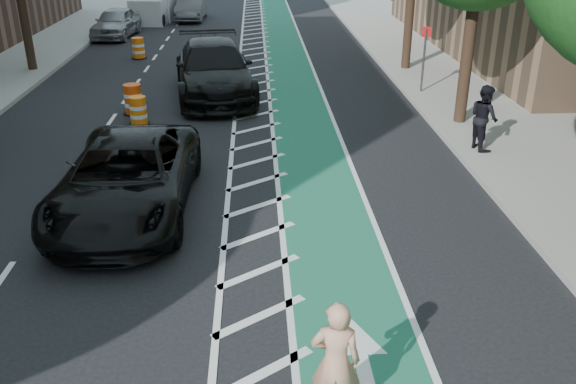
{
  "coord_description": "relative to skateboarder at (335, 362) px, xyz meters",
  "views": [
    {
      "loc": [
        1.52,
        -9.72,
        6.04
      ],
      "look_at": [
        2.1,
        1.15,
        1.1
      ],
      "focal_mm": 38.0,
      "sensor_mm": 36.0,
      "label": 1
    }
  ],
  "objects": [
    {
      "name": "buffer_strip",
      "position": [
        -0.93,
        13.74,
        -0.98
      ],
      "size": [
        1.4,
        90.0,
        0.01
      ],
      "primitive_type": "cube",
      "color": "silver",
      "rests_on": "ground"
    },
    {
      "name": "barrel_b",
      "position": [
        -5.0,
        13.94,
        -0.52
      ],
      "size": [
        0.73,
        0.73,
        1.0
      ],
      "color": "#E3460B",
      "rests_on": "ground"
    },
    {
      "name": "skateboarder",
      "position": [
        0.0,
        0.0,
        0.0
      ],
      "size": [
        0.68,
        0.49,
        1.74
      ],
      "primitive_type": "imported",
      "rotation": [
        0.0,
        0.0,
        3.02
      ],
      "color": "tan",
      "rests_on": "skateboard"
    },
    {
      "name": "curb_right",
      "position": [
        4.62,
        13.74,
        -0.91
      ],
      "size": [
        0.12,
        90.0,
        0.16
      ],
      "primitive_type": "cube",
      "color": "gray",
      "rests_on": "ground"
    },
    {
      "name": "suv_near",
      "position": [
        -3.78,
        6.47,
        -0.17
      ],
      "size": [
        2.83,
        5.96,
        1.64
      ],
      "primitive_type": "imported",
      "rotation": [
        0.0,
        0.0,
        -0.02
      ],
      "color": "black",
      "rests_on": "ground"
    },
    {
      "name": "car_grey",
      "position": [
        -4.92,
        34.33,
        -0.23
      ],
      "size": [
        1.74,
        4.65,
        1.52
      ],
      "primitive_type": "imported",
      "rotation": [
        0.0,
        0.0,
        -0.03
      ],
      "color": "#57575C",
      "rests_on": "ground"
    },
    {
      "name": "sidewalk_right",
      "position": [
        7.07,
        13.74,
        -0.91
      ],
      "size": [
        5.0,
        90.0,
        0.15
      ],
      "primitive_type": "cube",
      "color": "gray",
      "rests_on": "ground"
    },
    {
      "name": "ground",
      "position": [
        -2.43,
        3.74,
        -0.99
      ],
      "size": [
        120.0,
        120.0,
        0.0
      ],
      "primitive_type": "plane",
      "color": "black",
      "rests_on": "ground"
    },
    {
      "name": "bike_lane",
      "position": [
        0.57,
        13.74,
        -0.98
      ],
      "size": [
        2.0,
        90.0,
        0.01
      ],
      "primitive_type": "cube",
      "color": "#1A5E4C",
      "rests_on": "ground"
    },
    {
      "name": "car_silver",
      "position": [
        -8.43,
        28.35,
        -0.2
      ],
      "size": [
        2.28,
        4.76,
        1.57
      ],
      "primitive_type": "imported",
      "rotation": [
        0.0,
        0.0,
        -0.09
      ],
      "color": "#95969A",
      "rests_on": "ground"
    },
    {
      "name": "sign_post",
      "position": [
        5.17,
        15.74,
        0.36
      ],
      "size": [
        0.35,
        0.08,
        2.47
      ],
      "color": "#4C4C4C",
      "rests_on": "ground"
    },
    {
      "name": "suv_far",
      "position": [
        -2.43,
        16.12,
        -0.03
      ],
      "size": [
        3.49,
        6.89,
        1.92
      ],
      "primitive_type": "imported",
      "rotation": [
        0.0,
        0.0,
        0.13
      ],
      "color": "black",
      "rests_on": "ground"
    },
    {
      "name": "pedestrian",
      "position": [
        5.27,
        9.64,
        0.06
      ],
      "size": [
        0.84,
        0.99,
        1.79
      ],
      "primitive_type": "imported",
      "rotation": [
        0.0,
        0.0,
        1.77
      ],
      "color": "black",
      "rests_on": "sidewalk_right"
    },
    {
      "name": "barrel_a",
      "position": [
        -4.63,
        12.74,
        -0.56
      ],
      "size": [
        0.67,
        0.67,
        0.91
      ],
      "color": "orange",
      "rests_on": "ground"
    },
    {
      "name": "barrel_c",
      "position": [
        -6.31,
        22.74,
        -0.54
      ],
      "size": [
        0.7,
        0.7,
        0.95
      ],
      "color": "orange",
      "rests_on": "ground"
    },
    {
      "name": "box_truck",
      "position": [
        -7.12,
        34.11,
        -0.07
      ],
      "size": [
        2.62,
        4.99,
        2.0
      ],
      "rotation": [
        0.0,
        0.0,
        -0.11
      ],
      "color": "silver",
      "rests_on": "ground"
    }
  ]
}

